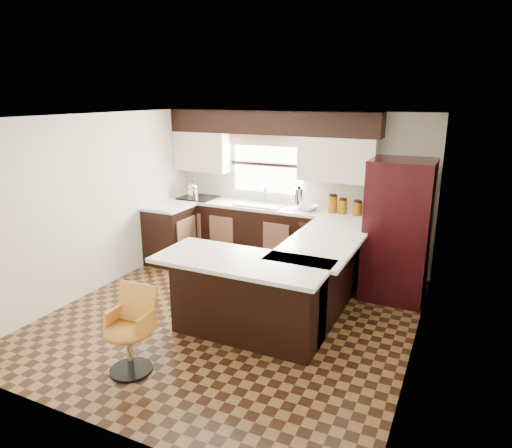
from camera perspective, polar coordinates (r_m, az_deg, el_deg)
The scene contains 30 objects.
floor at distance 5.76m, azimuth -2.90°, elevation -11.36°, with size 4.40×4.40×0.00m, color #49301A.
ceiling at distance 5.12m, azimuth -3.28°, elevation 13.26°, with size 4.40×4.40×0.00m, color silver.
wall_back at distance 7.27m, azimuth 5.17°, elevation 4.47°, with size 4.40×4.40×0.00m, color beige.
wall_front at distance 3.65m, azimuth -19.84°, elevation -8.29°, with size 4.40×4.40×0.00m, color beige.
wall_left at distance 6.55m, azimuth -19.51°, elevation 2.33°, with size 4.40×4.40×0.00m, color beige.
wall_right at distance 4.73m, azimuth 19.95°, elevation -2.73°, with size 4.40×4.40×0.00m, color beige.
base_cab_back at distance 7.35m, azimuth 0.92°, elevation -1.37°, with size 3.30×0.60×0.90m, color black.
base_cab_left at distance 7.47m, azimuth -10.65°, elevation -1.38°, with size 0.60×0.70×0.90m, color black.
counter_back at distance 7.23m, azimuth 0.94°, elevation 2.20°, with size 3.30×0.60×0.04m, color silver.
counter_left at distance 7.34m, azimuth -10.84°, elevation 2.14°, with size 0.60×0.70×0.04m, color silver.
soffit at distance 7.13m, azimuth 1.78°, elevation 12.57°, with size 3.40×0.35×0.36m, color black.
upper_cab_left at distance 7.74m, azimuth -6.67°, elevation 9.02°, with size 0.94×0.35×0.64m, color beige.
upper_cab_right at distance 6.82m, azimuth 10.18°, elevation 7.95°, with size 1.14×0.35×0.64m, color beige.
window_pane at distance 7.38m, azimuth 1.51°, elevation 7.45°, with size 1.20×0.02×0.90m, color white.
valance at distance 7.29m, azimuth 1.40°, elevation 10.44°, with size 1.30×0.06×0.18m, color #D19B93.
sink at distance 7.22m, azimuth 0.51°, elevation 2.50°, with size 0.75×0.45×0.03m, color #B2B2B7.
dishwasher at distance 6.77m, azimuth 7.66°, elevation -3.25°, with size 0.58×0.03×0.78m, color black.
cooktop at distance 7.76m, azimuth -7.24°, elevation 3.30°, with size 0.58×0.50×0.03m, color black.
peninsula_long at distance 5.78m, azimuth 7.96°, elevation -6.47°, with size 0.60×1.95×0.90m, color black.
peninsula_return at distance 5.12m, azimuth -1.08°, elevation -9.34°, with size 1.65×0.60×0.90m, color black.
counter_pen_long at distance 5.60m, azimuth 8.63°, elevation -2.07°, with size 0.84×1.95×0.04m, color silver.
counter_pen_return at distance 4.87m, azimuth -1.80°, elevation -4.67°, with size 1.89×0.84×0.04m, color silver.
refrigerator at distance 6.23m, azimuth 17.31°, elevation -0.74°, with size 0.79×0.76×1.85m, color black.
bar_chair at distance 4.68m, azimuth -15.70°, elevation -12.89°, with size 0.46×0.46×0.86m, color #C17729, non-canonical shape.
kettle at distance 7.78m, azimuth -7.88°, elevation 4.40°, with size 0.20×0.20×0.26m, color silver, non-canonical shape.
percolator at distance 6.97m, azimuth 5.36°, elevation 3.16°, with size 0.13×0.13×0.32m, color silver.
mixing_bowl at distance 6.95m, azimuth 6.51°, elevation 2.06°, with size 0.31×0.31×0.08m, color white.
canister_large at distance 6.84m, azimuth 9.55°, elevation 2.45°, with size 0.14×0.14×0.24m, color #834A09.
canister_med at distance 6.81m, azimuth 10.78°, elevation 2.13°, with size 0.13×0.13×0.20m, color #834A09.
canister_small at distance 6.76m, azimuth 12.56°, elevation 1.88°, with size 0.14×0.14×0.19m, color #834A09.
Camera 1 is at (2.44, -4.50, 2.64)m, focal length 32.00 mm.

